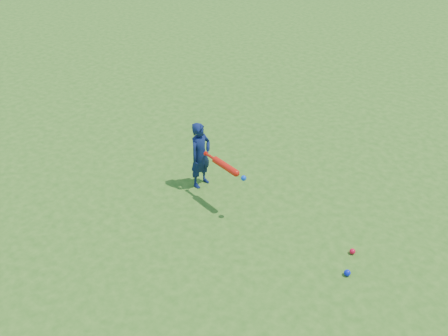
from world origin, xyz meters
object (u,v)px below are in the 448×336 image
at_px(child, 201,155).
at_px(bat_swing, 227,167).
at_px(ground_ball_blue, 347,273).
at_px(ground_ball_red, 352,251).

xyz_separation_m(child, bat_swing, (0.59, -0.19, 0.14)).
height_order(child, ground_ball_blue, child).
bearing_deg(bat_swing, ground_ball_blue, 6.49).
height_order(ground_ball_red, ground_ball_blue, ground_ball_blue).
distance_m(child, ground_ball_red, 2.39).
bearing_deg(bat_swing, ground_ball_red, 18.01).
bearing_deg(child, ground_ball_red, -87.06).
xyz_separation_m(ground_ball_red, bat_swing, (-1.75, -0.14, 0.59)).
bearing_deg(ground_ball_blue, ground_ball_red, 105.22).
distance_m(ground_ball_blue, bat_swing, 1.95).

